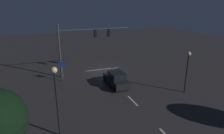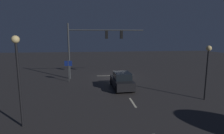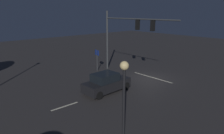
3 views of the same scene
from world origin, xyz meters
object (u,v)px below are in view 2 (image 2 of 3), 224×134
Objects in this scene: street_lamp_left_kerb at (208,62)px; traffic_signal_assembly at (93,41)px; route_sign at (68,66)px; street_lamp_right_kerb at (18,65)px; car_approaching at (122,81)px.

traffic_signal_assembly is at bearing -45.75° from street_lamp_left_kerb.
route_sign is (3.02, 1.64, -2.94)m from traffic_signal_assembly.
traffic_signal_assembly is at bearing -151.52° from route_sign.
street_lamp_left_kerb is 1.79× the size of route_sign.
street_lamp_right_kerb is at bearing 12.51° from street_lamp_left_kerb.
traffic_signal_assembly is 2.08× the size of street_lamp_left_kerb.
traffic_signal_assembly reaches higher than street_lamp_left_kerb.
car_approaching is (-2.73, 5.09, -3.99)m from traffic_signal_assembly.
street_lamp_right_kerb is 11.03m from route_sign.
traffic_signal_assembly reaches higher than route_sign.
route_sign reaches higher than car_approaching.
traffic_signal_assembly reaches higher than street_lamp_right_kerb.
car_approaching is 10.73m from street_lamp_right_kerb.
car_approaching is 0.97× the size of street_lamp_left_kerb.
traffic_signal_assembly is 13.26m from street_lamp_right_kerb.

